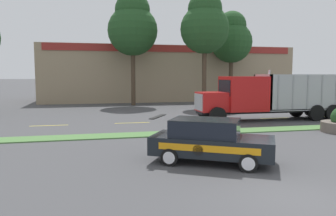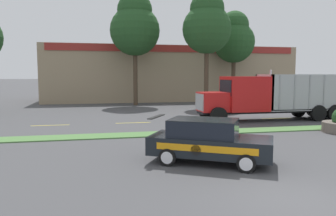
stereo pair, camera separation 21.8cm
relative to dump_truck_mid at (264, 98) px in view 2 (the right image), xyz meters
name	(u,v)px [view 2 (the right image)]	position (x,y,z in m)	size (l,w,h in m)	color
ground_plane	(294,200)	(-6.68, -14.04, -1.63)	(600.00, 600.00, 0.00)	#474749
grass_verge	(189,133)	(-6.68, -3.96, -1.60)	(120.00, 1.47, 0.06)	#517F42
centre_line_3	(50,125)	(-14.68, 0.77, -1.63)	(2.40, 0.14, 0.01)	yellow
centre_line_4	(133,123)	(-9.28, 0.77, -1.63)	(2.40, 0.14, 0.01)	yellow
centre_line_5	(208,120)	(-3.88, 0.77, -1.63)	(2.40, 0.14, 0.01)	yellow
centre_line_6	(276,118)	(1.52, 0.77, -1.63)	(2.40, 0.14, 0.01)	yellow
dump_truck_mid	(264,98)	(0.00, 0.00, 0.00)	(11.71, 2.66, 3.62)	black
rally_car	(208,140)	(-7.66, -10.06, -0.79)	(4.76, 3.82, 1.66)	black
store_building_backdrop	(167,74)	(-2.21, 22.86, 1.79)	(31.55, 12.10, 6.84)	#9E896B
tree_behind_left	(234,38)	(4.09, 14.85, 5.90)	(4.79, 4.79, 10.68)	#473828
tree_behind_right	(135,26)	(-7.58, 14.05, 6.85)	(5.31, 5.31, 11.96)	#473828
tree_behind_far_right	(207,24)	(-0.87, 10.11, 6.63)	(4.87, 4.87, 11.45)	#473828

